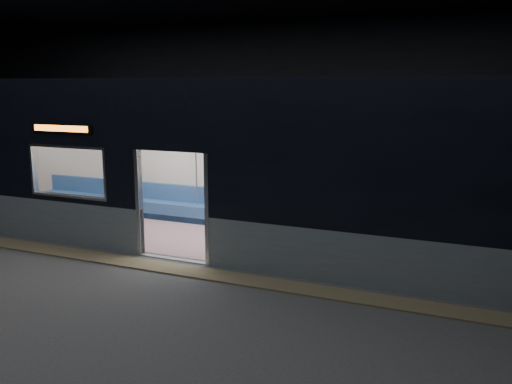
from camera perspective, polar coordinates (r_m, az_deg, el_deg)
The scene contains 7 objects.
station_floor at distance 9.54m, azimuth -11.97°, elevation -8.82°, with size 24.00×14.00×0.01m, color #47494C.
station_envelope at distance 8.99m, azimuth -12.94°, elevation 13.74°, with size 24.00×14.00×5.00m.
tactile_strip at distance 9.96m, azimuth -10.14°, elevation -7.76°, with size 22.80×0.50×0.03m, color #8C7F59.
metro_car at distance 11.23m, azimuth -4.87°, elevation 4.11°, with size 18.00×3.04×3.35m.
passenger at distance 11.10m, azimuth 20.34°, elevation -2.18°, with size 0.43×0.69×1.35m.
handbag at distance 10.92m, azimuth 20.30°, elevation -3.06°, with size 0.25×0.21×0.12m, color black.
transit_map at distance 11.63m, azimuth 8.66°, elevation 2.48°, with size 1.03×0.03×0.67m, color white.
Camera 1 is at (5.27, -7.28, 3.21)m, focal length 38.00 mm.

